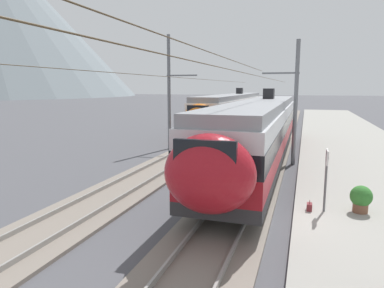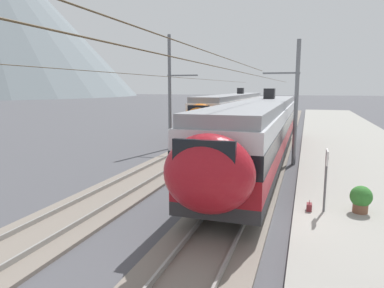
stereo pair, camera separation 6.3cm
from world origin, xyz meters
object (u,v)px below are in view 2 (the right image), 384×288
catenary_mast_far_side (171,92)px  platform_sign (326,167)px  train_far_track (233,109)px  handbag_near_sign (309,207)px  potted_plant_platform_edge (361,198)px  train_near_platform (261,129)px  catenary_mast_mid (294,101)px

catenary_mast_far_side → platform_sign: (-11.83, -10.38, -2.37)m
train_far_track → handbag_near_sign: bearing=-162.6°
platform_sign → potted_plant_platform_edge: (0.30, -1.20, -1.08)m
train_near_platform → train_far_track: (17.54, 5.26, 0.00)m
train_far_track → potted_plant_platform_edge: train_far_track is taller
train_far_track → potted_plant_platform_edge: size_ratio=27.67×
platform_sign → handbag_near_sign: platform_sign is taller
train_near_platform → train_far_track: same height
catenary_mast_far_side → platform_sign: bearing=-138.7°
potted_plant_platform_edge → handbag_near_sign: bearing=101.9°
train_far_track → train_near_platform: bearing=-163.3°
train_near_platform → platform_sign: train_near_platform is taller
catenary_mast_far_side → potted_plant_platform_edge: (-11.53, -11.58, -3.45)m
catenary_mast_mid → platform_sign: bearing=-170.6°
train_near_platform → potted_plant_platform_edge: 8.88m
catenary_mast_mid → handbag_near_sign: 9.78m
train_near_platform → train_far_track: bearing=16.7°
train_near_platform → handbag_near_sign: bearing=-161.0°
train_far_track → catenary_mast_mid: 17.86m
platform_sign → potted_plant_platform_edge: bearing=-76.1°
platform_sign → train_far_track: bearing=18.5°
train_near_platform → potted_plant_platform_edge: bearing=-149.7°
train_far_track → potted_plant_platform_edge: (-25.12, -9.68, -1.36)m
train_near_platform → platform_sign: 8.51m
platform_sign → handbag_near_sign: 1.56m
train_far_track → platform_sign: size_ratio=11.97×
train_near_platform → catenary_mast_mid: size_ratio=0.56×
train_near_platform → catenary_mast_mid: (1.19, -1.72, 1.63)m
catenary_mast_mid → catenary_mast_far_side: size_ratio=1.00×
train_near_platform → potted_plant_platform_edge: (-7.58, -4.42, -1.35)m
catenary_mast_mid → catenary_mast_far_side: bearing=72.7°
train_near_platform → train_far_track: size_ratio=0.92×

